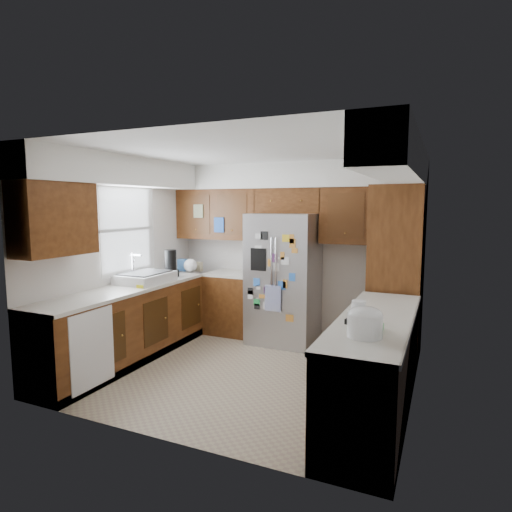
{
  "coord_description": "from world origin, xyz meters",
  "views": [
    {
      "loc": [
        2.02,
        -4.31,
        1.92
      ],
      "look_at": [
        -0.04,
        0.35,
        1.31
      ],
      "focal_mm": 30.0,
      "sensor_mm": 36.0,
      "label": 1
    }
  ],
  "objects_px": {
    "rice_cooker": "(365,321)",
    "pantry": "(396,274)",
    "fridge": "(284,279)",
    "paper_towel": "(358,316)"
  },
  "relations": [
    {
      "from": "rice_cooker",
      "to": "paper_towel",
      "type": "height_order",
      "value": "paper_towel"
    },
    {
      "from": "fridge",
      "to": "paper_towel",
      "type": "distance_m",
      "value": 2.61
    },
    {
      "from": "pantry",
      "to": "rice_cooker",
      "type": "bearing_deg",
      "value": -90.01
    },
    {
      "from": "fridge",
      "to": "rice_cooker",
      "type": "xyz_separation_m",
      "value": [
        1.5,
        -2.3,
        0.14
      ]
    },
    {
      "from": "fridge",
      "to": "rice_cooker",
      "type": "bearing_deg",
      "value": -56.88
    },
    {
      "from": "paper_towel",
      "to": "pantry",
      "type": "bearing_deg",
      "value": 88.09
    },
    {
      "from": "rice_cooker",
      "to": "pantry",
      "type": "bearing_deg",
      "value": 89.99
    },
    {
      "from": "pantry",
      "to": "paper_towel",
      "type": "xyz_separation_m",
      "value": [
        -0.07,
        -2.12,
        -0.03
      ]
    },
    {
      "from": "fridge",
      "to": "paper_towel",
      "type": "xyz_separation_m",
      "value": [
        1.43,
        -2.18,
        0.14
      ]
    },
    {
      "from": "fridge",
      "to": "paper_towel",
      "type": "relative_size",
      "value": 7.28
    }
  ]
}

